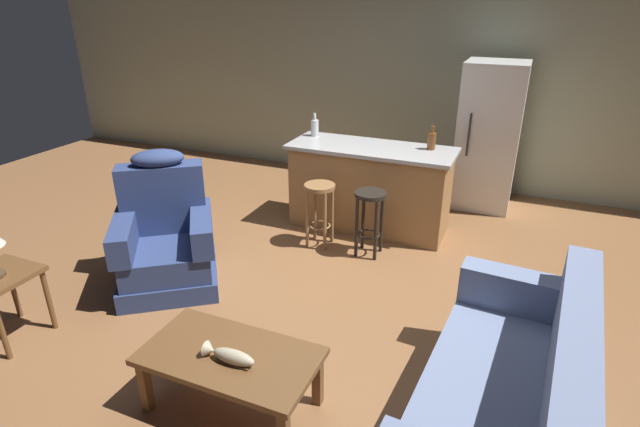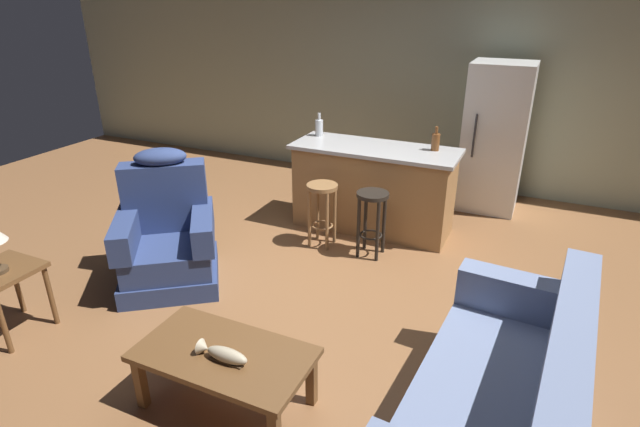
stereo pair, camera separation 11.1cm
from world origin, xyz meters
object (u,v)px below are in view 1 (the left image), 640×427
at_px(fish_figurine, 229,356).
at_px(end_table, 1,285).
at_px(recliner_near_lamp, 166,239).
at_px(refrigerator, 488,137).
at_px(couch, 509,402).
at_px(bar_stool_right, 370,212).
at_px(bar_stool_left, 320,203).
at_px(bottle_short_amber, 315,127).
at_px(bottle_tall_green, 432,141).
at_px(kitchen_island, 370,188).
at_px(coffee_table, 230,361).

height_order(fish_figurine, end_table, end_table).
bearing_deg(recliner_near_lamp, refrigerator, 105.37).
xyz_separation_m(couch, bar_stool_right, (-1.47, 1.98, 0.13)).
xyz_separation_m(end_table, bar_stool_left, (1.58, 2.38, 0.01)).
bearing_deg(refrigerator, bar_stool_left, -128.10).
bearing_deg(bar_stool_right, bottle_short_amber, 139.81).
height_order(couch, bottle_tall_green, bottle_tall_green).
xyz_separation_m(kitchen_island, bottle_short_amber, (-0.74, 0.17, 0.57)).
bearing_deg(couch, refrigerator, -77.24).
distance_m(kitchen_island, bottle_tall_green, 0.85).
distance_m(bottle_tall_green, bottle_short_amber, 1.35).
bearing_deg(refrigerator, bar_stool_right, -115.95).
distance_m(coffee_table, end_table, 1.97).
relative_size(end_table, bar_stool_right, 0.82).
distance_m(end_table, bottle_tall_green, 4.08).
bearing_deg(kitchen_island, end_table, -122.46).
xyz_separation_m(recliner_near_lamp, bar_stool_left, (0.99, 1.22, 0.05)).
height_order(coffee_table, bottle_tall_green, bottle_tall_green).
xyz_separation_m(fish_figurine, bottle_tall_green, (0.52, 3.17, 0.58)).
xyz_separation_m(couch, recliner_near_lamp, (-3.01, 0.76, 0.08)).
bearing_deg(refrigerator, couch, -81.32).
relative_size(fish_figurine, bar_stool_right, 0.50).
bearing_deg(kitchen_island, couch, -57.25).
height_order(coffee_table, bar_stool_right, bar_stool_right).
height_order(couch, bar_stool_right, couch).
bearing_deg(end_table, coffee_table, 1.53).
relative_size(couch, recliner_near_lamp, 1.63).
bearing_deg(recliner_near_lamp, end_table, -62.69).
bearing_deg(kitchen_island, fish_figurine, -88.29).
bearing_deg(end_table, couch, 6.41).
xyz_separation_m(bar_stool_right, bottle_tall_green, (0.40, 0.78, 0.57)).
distance_m(recliner_near_lamp, kitchen_island, 2.28).
bearing_deg(coffee_table, recliner_near_lamp, 141.24).
relative_size(end_table, refrigerator, 0.32).
xyz_separation_m(end_table, kitchen_island, (1.92, 3.01, 0.02)).
height_order(fish_figurine, bar_stool_right, bar_stool_right).
xyz_separation_m(bar_stool_right, bottle_short_amber, (-0.95, 0.80, 0.58)).
xyz_separation_m(end_table, refrigerator, (3.01, 4.21, 0.42)).
distance_m(bar_stool_right, refrigerator, 2.08).
distance_m(fish_figurine, recliner_near_lamp, 1.84).
height_order(recliner_near_lamp, end_table, recliner_near_lamp).
bearing_deg(refrigerator, bottle_tall_green, -114.74).
xyz_separation_m(coffee_table, recliner_near_lamp, (-1.38, 1.11, 0.06)).
bearing_deg(bar_stool_right, recliner_near_lamp, -141.64).
xyz_separation_m(fish_figurine, bottle_short_amber, (-0.83, 3.19, 0.59)).
height_order(end_table, bottle_tall_green, bottle_tall_green).
bearing_deg(bar_stool_left, coffee_table, -80.50).
height_order(coffee_table, fish_figurine, fish_figurine).
relative_size(coffee_table, end_table, 1.96).
distance_m(kitchen_island, bar_stool_right, 0.66).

